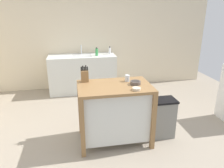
{
  "coord_description": "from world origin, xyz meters",
  "views": [
    {
      "loc": [
        -0.55,
        -2.78,
        1.94
      ],
      "look_at": [
        0.01,
        0.23,
        0.85
      ],
      "focal_mm": 34.43,
      "sensor_mm": 36.0,
      "label": 1
    }
  ],
  "objects_px": {
    "kitchen_island": "(114,110)",
    "bowl_stoneware_deep": "(136,89)",
    "sink_faucet": "(81,50)",
    "bottle_dish_soap": "(110,51)",
    "drinking_cup": "(127,78)",
    "trash_bin": "(163,118)",
    "knife_block": "(85,76)",
    "bowl_ceramic_small": "(135,83)",
    "bottle_hand_soap": "(97,52)"
  },
  "relations": [
    {
      "from": "trash_bin",
      "to": "sink_faucet",
      "type": "bearing_deg",
      "value": 115.29
    },
    {
      "from": "kitchen_island",
      "to": "bottle_hand_soap",
      "type": "height_order",
      "value": "bottle_hand_soap"
    },
    {
      "from": "knife_block",
      "to": "sink_faucet",
      "type": "bearing_deg",
      "value": 88.42
    },
    {
      "from": "drinking_cup",
      "to": "trash_bin",
      "type": "bearing_deg",
      "value": -17.47
    },
    {
      "from": "kitchen_island",
      "to": "knife_block",
      "type": "height_order",
      "value": "knife_block"
    },
    {
      "from": "bowl_stoneware_deep",
      "to": "trash_bin",
      "type": "distance_m",
      "value": 0.82
    },
    {
      "from": "bowl_ceramic_small",
      "to": "trash_bin",
      "type": "relative_size",
      "value": 0.24
    },
    {
      "from": "trash_bin",
      "to": "bottle_hand_soap",
      "type": "distance_m",
      "value": 2.35
    },
    {
      "from": "drinking_cup",
      "to": "bottle_hand_soap",
      "type": "xyz_separation_m",
      "value": [
        -0.22,
        1.95,
        0.03
      ]
    },
    {
      "from": "knife_block",
      "to": "sink_faucet",
      "type": "height_order",
      "value": "knife_block"
    },
    {
      "from": "bowl_ceramic_small",
      "to": "drinking_cup",
      "type": "distance_m",
      "value": 0.18
    },
    {
      "from": "kitchen_island",
      "to": "bottle_dish_soap",
      "type": "bearing_deg",
      "value": 81.73
    },
    {
      "from": "sink_faucet",
      "to": "bottle_dish_soap",
      "type": "relative_size",
      "value": 1.21
    },
    {
      "from": "kitchen_island",
      "to": "sink_faucet",
      "type": "distance_m",
      "value": 2.4
    },
    {
      "from": "knife_block",
      "to": "bottle_dish_soap",
      "type": "xyz_separation_m",
      "value": [
        0.73,
        1.97,
        -0.02
      ]
    },
    {
      "from": "kitchen_island",
      "to": "bowl_stoneware_deep",
      "type": "distance_m",
      "value": 0.54
    },
    {
      "from": "kitchen_island",
      "to": "trash_bin",
      "type": "distance_m",
      "value": 0.79
    },
    {
      "from": "sink_faucet",
      "to": "bottle_dish_soap",
      "type": "xyz_separation_m",
      "value": [
        0.67,
        -0.11,
        -0.03
      ]
    },
    {
      "from": "bowl_stoneware_deep",
      "to": "bottle_hand_soap",
      "type": "xyz_separation_m",
      "value": [
        -0.25,
        2.33,
        0.06
      ]
    },
    {
      "from": "kitchen_island",
      "to": "sink_faucet",
      "type": "xyz_separation_m",
      "value": [
        -0.35,
        2.32,
        0.49
      ]
    },
    {
      "from": "sink_faucet",
      "to": "trash_bin",
      "type": "bearing_deg",
      "value": -64.71
    },
    {
      "from": "knife_block",
      "to": "bowl_stoneware_deep",
      "type": "height_order",
      "value": "knife_block"
    },
    {
      "from": "sink_faucet",
      "to": "bottle_hand_soap",
      "type": "height_order",
      "value": "sink_faucet"
    },
    {
      "from": "sink_faucet",
      "to": "kitchen_island",
      "type": "bearing_deg",
      "value": -81.51
    },
    {
      "from": "drinking_cup",
      "to": "sink_faucet",
      "type": "xyz_separation_m",
      "value": [
        -0.57,
        2.18,
        0.05
      ]
    },
    {
      "from": "trash_bin",
      "to": "bottle_dish_soap",
      "type": "relative_size",
      "value": 3.46
    },
    {
      "from": "knife_block",
      "to": "kitchen_island",
      "type": "bearing_deg",
      "value": -30.92
    },
    {
      "from": "kitchen_island",
      "to": "knife_block",
      "type": "xyz_separation_m",
      "value": [
        -0.4,
        0.24,
        0.49
      ]
    },
    {
      "from": "bowl_ceramic_small",
      "to": "drinking_cup",
      "type": "bearing_deg",
      "value": 117.84
    },
    {
      "from": "knife_block",
      "to": "bottle_hand_soap",
      "type": "height_order",
      "value": "knife_block"
    },
    {
      "from": "trash_bin",
      "to": "bottle_dish_soap",
      "type": "height_order",
      "value": "bottle_dish_soap"
    },
    {
      "from": "knife_block",
      "to": "bowl_stoneware_deep",
      "type": "relative_size",
      "value": 2.2
    },
    {
      "from": "bottle_dish_soap",
      "to": "bottle_hand_soap",
      "type": "distance_m",
      "value": 0.35
    },
    {
      "from": "kitchen_island",
      "to": "trash_bin",
      "type": "relative_size",
      "value": 1.66
    },
    {
      "from": "bowl_ceramic_small",
      "to": "bottle_dish_soap",
      "type": "xyz_separation_m",
      "value": [
        0.02,
        2.23,
        0.05
      ]
    },
    {
      "from": "drinking_cup",
      "to": "bottle_dish_soap",
      "type": "relative_size",
      "value": 0.53
    },
    {
      "from": "knife_block",
      "to": "bowl_ceramic_small",
      "type": "bearing_deg",
      "value": -19.86
    },
    {
      "from": "bottle_dish_soap",
      "to": "trash_bin",
      "type": "bearing_deg",
      "value": -78.85
    },
    {
      "from": "bottle_hand_soap",
      "to": "trash_bin",
      "type": "bearing_deg",
      "value": -70.14
    },
    {
      "from": "kitchen_island",
      "to": "sink_faucet",
      "type": "bearing_deg",
      "value": 98.49
    },
    {
      "from": "drinking_cup",
      "to": "trash_bin",
      "type": "relative_size",
      "value": 0.15
    },
    {
      "from": "bottle_dish_soap",
      "to": "drinking_cup",
      "type": "bearing_deg",
      "value": -92.81
    },
    {
      "from": "bottle_hand_soap",
      "to": "drinking_cup",
      "type": "bearing_deg",
      "value": -83.46
    },
    {
      "from": "trash_bin",
      "to": "bottle_dish_soap",
      "type": "bearing_deg",
      "value": 101.15
    },
    {
      "from": "bowl_stoneware_deep",
      "to": "bottle_hand_soap",
      "type": "bearing_deg",
      "value": 96.2
    },
    {
      "from": "bottle_dish_soap",
      "to": "kitchen_island",
      "type": "bearing_deg",
      "value": -98.27
    },
    {
      "from": "drinking_cup",
      "to": "trash_bin",
      "type": "distance_m",
      "value": 0.85
    },
    {
      "from": "knife_block",
      "to": "drinking_cup",
      "type": "height_order",
      "value": "knife_block"
    },
    {
      "from": "knife_block",
      "to": "bowl_ceramic_small",
      "type": "relative_size",
      "value": 1.67
    },
    {
      "from": "sink_faucet",
      "to": "bottle_dish_soap",
      "type": "bearing_deg",
      "value": -9.03
    }
  ]
}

